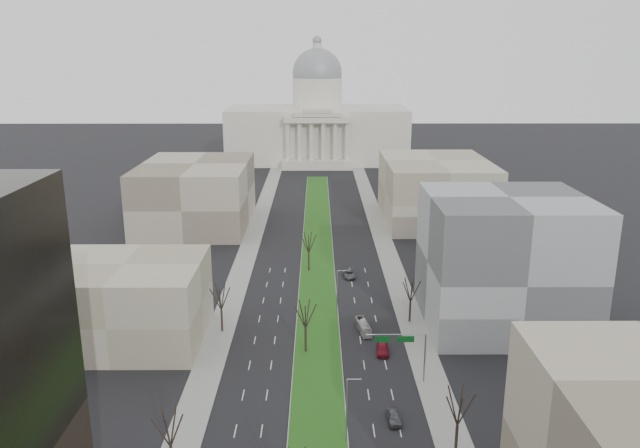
{
  "coord_description": "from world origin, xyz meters",
  "views": [
    {
      "loc": [
        -0.03,
        -15.13,
        48.96
      ],
      "look_at": [
        0.56,
        114.45,
        12.77
      ],
      "focal_mm": 35.0,
      "sensor_mm": 36.0,
      "label": 1
    }
  ],
  "objects_px": {
    "car_grey_far": "(349,274)",
    "box_van": "(363,326)",
    "car_red": "(383,349)",
    "car_grey_near": "(394,417)"
  },
  "relations": [
    {
      "from": "car_grey_far",
      "to": "box_van",
      "type": "distance_m",
      "value": 28.05
    },
    {
      "from": "car_red",
      "to": "box_van",
      "type": "bearing_deg",
      "value": 111.75
    },
    {
      "from": "car_grey_near",
      "to": "box_van",
      "type": "bearing_deg",
      "value": 91.89
    },
    {
      "from": "car_red",
      "to": "car_grey_far",
      "type": "distance_m",
      "value": 36.53
    },
    {
      "from": "car_grey_near",
      "to": "box_van",
      "type": "xyz_separation_m",
      "value": [
        -2.15,
        28.36,
        0.23
      ]
    },
    {
      "from": "car_red",
      "to": "car_grey_far",
      "type": "height_order",
      "value": "car_red"
    },
    {
      "from": "car_grey_far",
      "to": "box_van",
      "type": "bearing_deg",
      "value": -92.24
    },
    {
      "from": "car_red",
      "to": "box_van",
      "type": "xyz_separation_m",
      "value": [
        -2.64,
        8.3,
        0.24
      ]
    },
    {
      "from": "car_grey_far",
      "to": "box_van",
      "type": "relative_size",
      "value": 0.74
    },
    {
      "from": "car_grey_near",
      "to": "box_van",
      "type": "distance_m",
      "value": 28.44
    }
  ]
}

